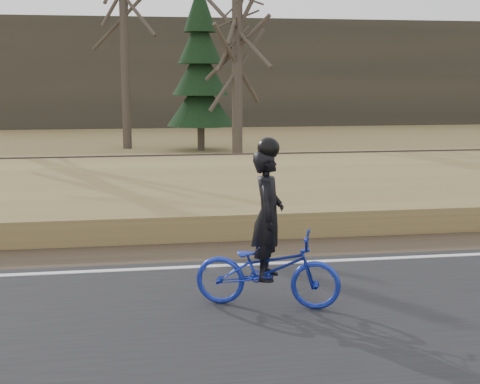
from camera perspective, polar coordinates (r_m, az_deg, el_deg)
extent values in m
cube|color=olive|center=(15.43, 19.16, -0.35)|extent=(120.00, 5.00, 0.44)
cube|color=slate|center=(18.82, 13.73, 1.67)|extent=(120.00, 3.00, 0.45)
cube|color=black|center=(18.78, 13.77, 2.56)|extent=(120.00, 2.40, 0.14)
cube|color=brown|center=(18.10, 14.66, 2.73)|extent=(120.00, 0.07, 0.15)
cube|color=brown|center=(19.42, 12.97, 3.26)|extent=(120.00, 0.07, 0.15)
cube|color=#383328|center=(39.84, 1.46, 10.08)|extent=(120.00, 4.00, 6.00)
imported|color=#17289F|center=(8.05, 2.37, -6.60)|extent=(1.85, 1.14, 0.92)
imported|color=black|center=(7.89, 2.40, -1.97)|extent=(0.53, 0.65, 1.54)
sphere|color=black|center=(7.77, 2.45, 3.76)|extent=(0.26, 0.26, 0.26)
cylinder|color=#493F35|center=(26.72, -9.82, 12.58)|extent=(0.36, 0.36, 8.31)
cylinder|color=#493F35|center=(22.81, -0.24, 11.15)|extent=(0.36, 0.36, 6.67)
cylinder|color=#493F35|center=(25.75, -3.35, 4.97)|extent=(0.28, 0.28, 1.27)
cone|color=black|center=(25.67, -3.37, 7.74)|extent=(2.60, 2.60, 1.85)
cone|color=black|center=(25.66, -3.40, 10.34)|extent=(2.15, 2.15, 1.85)
cone|color=black|center=(25.70, -3.43, 12.94)|extent=(1.70, 1.70, 1.85)
cone|color=black|center=(25.79, -3.45, 15.52)|extent=(1.25, 1.25, 1.85)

